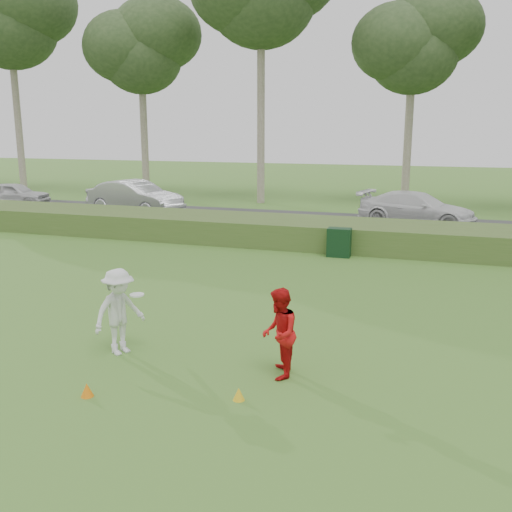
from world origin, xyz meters
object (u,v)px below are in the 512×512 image
(player_white, at_px, (119,312))
(car_right, at_px, (417,209))
(player_red, at_px, (279,333))
(utility_cabinet, at_px, (339,242))
(car_mid, at_px, (135,198))
(car_left, at_px, (14,194))
(cone_orange, at_px, (87,390))
(cone_yellow, at_px, (239,394))

(player_white, distance_m, car_right, 17.34)
(player_red, height_order, utility_cabinet, player_red)
(car_mid, height_order, car_right, car_mid)
(player_red, relative_size, utility_cabinet, 1.63)
(car_left, bearing_deg, utility_cabinet, -120.75)
(utility_cabinet, distance_m, car_mid, 12.75)
(cone_orange, xyz_separation_m, cone_yellow, (2.37, 0.65, -0.01))
(car_left, relative_size, car_mid, 0.75)
(player_white, height_order, cone_yellow, player_white)
(cone_orange, height_order, cone_yellow, cone_orange)
(cone_yellow, xyz_separation_m, car_left, (-19.57, 17.67, 0.60))
(player_red, distance_m, car_right, 16.84)
(cone_yellow, xyz_separation_m, car_right, (1.79, 17.84, 0.69))
(cone_orange, height_order, car_right, car_right)
(player_white, height_order, car_right, player_white)
(cone_orange, height_order, car_mid, car_mid)
(car_left, bearing_deg, player_red, -141.00)
(cone_orange, bearing_deg, player_red, 32.13)
(cone_orange, relative_size, cone_yellow, 1.08)
(utility_cabinet, distance_m, car_left, 20.39)
(car_right, bearing_deg, cone_yellow, -172.87)
(player_white, relative_size, utility_cabinet, 1.72)
(car_right, bearing_deg, car_mid, 107.02)
(player_white, bearing_deg, cone_orange, -140.87)
(cone_yellow, bearing_deg, car_mid, 124.49)
(player_white, distance_m, utility_cabinet, 10.04)
(player_red, bearing_deg, car_mid, -155.93)
(car_mid, bearing_deg, utility_cabinet, -105.33)
(player_white, relative_size, car_mid, 0.33)
(cone_orange, xyz_separation_m, car_right, (4.16, 18.49, 0.68))
(car_mid, bearing_deg, car_right, -72.97)
(player_red, relative_size, cone_orange, 6.99)
(cone_orange, relative_size, car_right, 0.04)
(cone_yellow, xyz_separation_m, car_mid, (-11.59, 16.87, 0.79))
(player_red, xyz_separation_m, car_mid, (-11.95, 15.80, 0.10))
(cone_orange, bearing_deg, player_white, 104.25)
(cone_yellow, relative_size, car_mid, 0.04)
(car_left, bearing_deg, car_right, -100.73)
(car_right, bearing_deg, player_white, 177.44)
(player_red, distance_m, utility_cabinet, 9.81)
(player_red, distance_m, car_left, 25.94)
(car_left, height_order, car_mid, car_mid)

